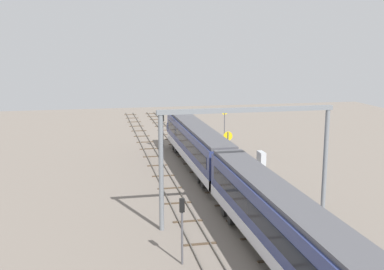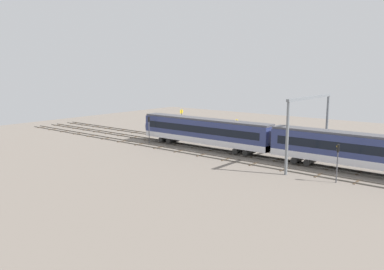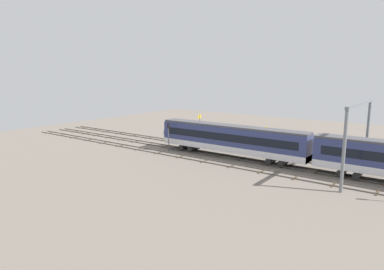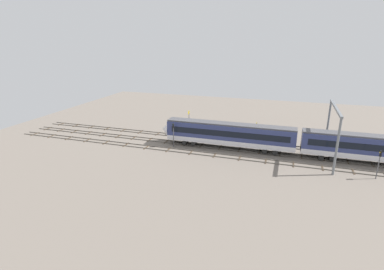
% 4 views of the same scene
% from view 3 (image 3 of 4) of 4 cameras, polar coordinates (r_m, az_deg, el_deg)
% --- Properties ---
extents(ground_plane, '(101.37, 101.37, 0.00)m').
position_cam_3_polar(ground_plane, '(53.57, 4.80, -3.44)').
color(ground_plane, slate).
extents(track_near_foreground, '(85.37, 2.40, 0.16)m').
position_cam_3_polar(track_near_foreground, '(57.13, 7.05, -2.55)').
color(track_near_foreground, '#59544C').
rests_on(track_near_foreground, ground).
extents(track_with_train, '(85.37, 2.40, 0.16)m').
position_cam_3_polar(track_with_train, '(53.56, 4.80, -3.38)').
color(track_with_train, '#59544C').
rests_on(track_with_train, ground).
extents(track_middle, '(85.37, 2.40, 0.16)m').
position_cam_3_polar(track_middle, '(50.09, 2.24, -4.31)').
color(track_middle, '#59544C').
rests_on(track_middle, ground).
extents(train, '(50.40, 3.24, 4.80)m').
position_cam_3_polar(train, '(47.51, 18.82, -2.45)').
color(train, navy).
rests_on(train, ground).
extents(overhead_gantry, '(0.40, 13.91, 9.28)m').
position_cam_3_polar(overhead_gantry, '(45.62, 26.05, 1.55)').
color(overhead_gantry, slate).
rests_on(overhead_gantry, ground).
extents(speed_sign_near_foreground, '(0.14, 0.97, 4.97)m').
position_cam_3_polar(speed_sign_near_foreground, '(52.00, 12.24, -0.36)').
color(speed_sign_near_foreground, '#4C4C51').
rests_on(speed_sign_near_foreground, ground).
extents(speed_sign_mid_trackside, '(0.14, 0.87, 5.31)m').
position_cam_3_polar(speed_sign_mid_trackside, '(62.43, 1.29, 1.72)').
color(speed_sign_mid_trackside, '#4C4C51').
rests_on(speed_sign_mid_trackside, ground).
extents(signal_light_trackside_approach, '(0.31, 0.32, 4.68)m').
position_cam_3_polar(signal_light_trackside_approach, '(56.10, -3.96, 0.38)').
color(signal_light_trackside_approach, '#4C4C51').
rests_on(signal_light_trackside_approach, ground).
extents(relay_cabinet, '(1.57, 0.63, 1.75)m').
position_cam_3_polar(relay_cabinet, '(58.47, 11.00, -1.55)').
color(relay_cabinet, '#B2B7BC').
rests_on(relay_cabinet, ground).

